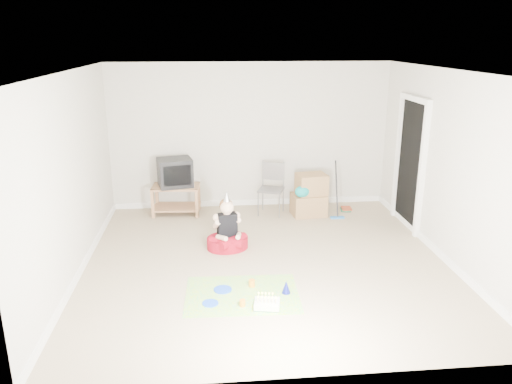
{
  "coord_description": "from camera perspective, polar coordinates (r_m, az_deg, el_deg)",
  "views": [
    {
      "loc": [
        -0.75,
        -6.32,
        3.0
      ],
      "look_at": [
        -0.1,
        0.4,
        0.9
      ],
      "focal_mm": 35.0,
      "sensor_mm": 36.0,
      "label": 1
    }
  ],
  "objects": [
    {
      "name": "orange_cup_far",
      "position": [
        5.94,
        -1.57,
        -12.56
      ],
      "size": [
        0.08,
        0.08,
        0.08
      ],
      "primitive_type": "cylinder",
      "rotation": [
        0.0,
        0.0,
        -0.21
      ],
      "color": "orange",
      "rests_on": "party_mat"
    },
    {
      "name": "cardboard_boxes",
      "position": [
        8.76,
        6.12,
        -0.42
      ],
      "size": [
        0.63,
        0.51,
        0.73
      ],
      "color": "#A27A4E",
      "rests_on": "ground"
    },
    {
      "name": "blue_party_hat",
      "position": [
        6.2,
        3.47,
        -10.79
      ],
      "size": [
        0.14,
        0.14,
        0.16
      ],
      "primitive_type": "cone",
      "rotation": [
        0.0,
        0.0,
        -0.38
      ],
      "color": "#161D9E",
      "rests_on": "party_mat"
    },
    {
      "name": "crt_tv",
      "position": [
        8.78,
        -9.24,
        2.23
      ],
      "size": [
        0.66,
        0.58,
        0.49
      ],
      "primitive_type": "cube",
      "rotation": [
        0.0,
        0.0,
        0.22
      ],
      "color": "black",
      "rests_on": "tv_stand"
    },
    {
      "name": "seated_woman",
      "position": [
        7.41,
        -3.29,
        -5.02
      ],
      "size": [
        0.73,
        0.73,
        0.88
      ],
      "color": "#A10E1F",
      "rests_on": "ground"
    },
    {
      "name": "floor_mop",
      "position": [
        8.68,
        9.36,
        -1.35
      ],
      "size": [
        0.24,
        0.33,
        0.96
      ],
      "color": "blue",
      "rests_on": "ground"
    },
    {
      "name": "tv_stand",
      "position": [
        8.9,
        -9.1,
        -0.61
      ],
      "size": [
        0.85,
        0.57,
        0.51
      ],
      "color": "#A26F49",
      "rests_on": "ground"
    },
    {
      "name": "folding_chair",
      "position": [
        8.74,
        1.73,
        0.28
      ],
      "size": [
        0.52,
        0.51,
        0.92
      ],
      "color": "gray",
      "rests_on": "ground"
    },
    {
      "name": "ground",
      "position": [
        7.04,
        1.13,
        -7.96
      ],
      "size": [
        5.0,
        5.0,
        0.0
      ],
      "primitive_type": "plane",
      "color": "tan",
      "rests_on": "ground"
    },
    {
      "name": "blue_plate_far",
      "position": [
        6.03,
        -5.24,
        -12.54
      ],
      "size": [
        0.22,
        0.22,
        0.01
      ],
      "primitive_type": "cylinder",
      "rotation": [
        0.0,
        0.0,
        -0.13
      ],
      "color": "blue",
      "rests_on": "party_mat"
    },
    {
      "name": "blue_plate_near",
      "position": [
        6.3,
        -3.82,
        -11.06
      ],
      "size": [
        0.29,
        0.29,
        0.01
      ],
      "primitive_type": "cylinder",
      "rotation": [
        0.0,
        0.0,
        -0.34
      ],
      "color": "blue",
      "rests_on": "party_mat"
    },
    {
      "name": "birthday_cake",
      "position": [
        5.92,
        1.27,
        -12.72
      ],
      "size": [
        0.33,
        0.28,
        0.14
      ],
      "color": "white",
      "rests_on": "party_mat"
    },
    {
      "name": "orange_cup_near",
      "position": [
        6.36,
        -0.48,
        -10.38
      ],
      "size": [
        0.08,
        0.08,
        0.09
      ],
      "primitive_type": "cylinder",
      "rotation": [
        0.0,
        0.0,
        0.03
      ],
      "color": "orange",
      "rests_on": "party_mat"
    },
    {
      "name": "doorway_recess",
      "position": [
        8.42,
        17.23,
        2.93
      ],
      "size": [
        0.02,
        0.9,
        2.05
      ],
      "primitive_type": "cube",
      "color": "black",
      "rests_on": "ground"
    },
    {
      "name": "book_pile",
      "position": [
        9.18,
        10.29,
        -1.91
      ],
      "size": [
        0.22,
        0.26,
        0.05
      ],
      "color": "#226844",
      "rests_on": "ground"
    },
    {
      "name": "party_mat",
      "position": [
        6.21,
        -1.59,
        -11.62
      ],
      "size": [
        1.41,
        1.04,
        0.01
      ],
      "primitive_type": "cube",
      "rotation": [
        0.0,
        0.0,
        -0.03
      ],
      "color": "#E93185",
      "rests_on": "ground"
    }
  ]
}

